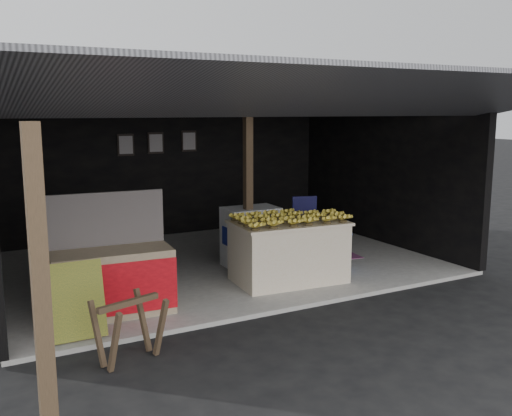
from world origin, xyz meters
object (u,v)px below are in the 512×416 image
water_barrel (340,251)px  plastic_chair (306,219)px  white_crate (251,237)px  banana_table (289,251)px  neighbor_stall (112,278)px  sawhorse (129,323)px

water_barrel → plastic_chair: 1.35m
white_crate → water_barrel: size_ratio=1.74×
white_crate → banana_table: bearing=-83.7°
neighbor_stall → water_barrel: 3.75m
sawhorse → white_crate: bearing=25.4°
white_crate → sawhorse: white_crate is taller
sawhorse → neighbor_stall: bearing=65.5°
banana_table → sawhorse: banana_table is taller
sawhorse → water_barrel: 4.26m
white_crate → plastic_chair: size_ratio=0.99×
banana_table → sawhorse: (-2.82, -1.50, -0.09)m
banana_table → water_barrel: (1.08, 0.20, -0.18)m
plastic_chair → neighbor_stall: bearing=-140.0°
banana_table → plastic_chair: 1.98m
neighbor_stall → water_barrel: size_ratio=2.71×
banana_table → white_crate: (-0.09, 1.02, 0.03)m
banana_table → neighbor_stall: size_ratio=1.14×
white_crate → neighbor_stall: size_ratio=0.64×
banana_table → sawhorse: bearing=-147.5°
white_crate → plastic_chair: (1.38, 0.48, 0.09)m
neighbor_stall → plastic_chair: bearing=26.9°
white_crate → water_barrel: white_crate is taller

